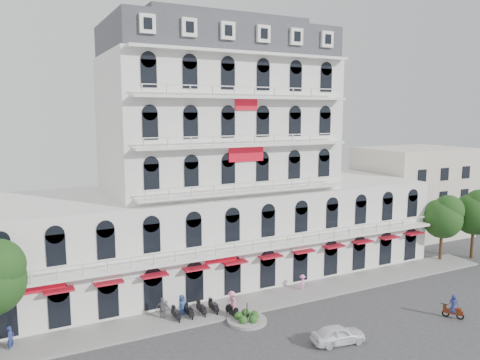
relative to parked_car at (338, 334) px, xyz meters
name	(u,v)px	position (x,y,z in m)	size (l,w,h in m)	color
ground	(323,347)	(-1.30, 0.10, -0.68)	(120.00, 120.00, 0.00)	#38383A
sidewalk	(261,301)	(-1.30, 9.10, -0.60)	(53.00, 4.00, 0.16)	gray
main_building	(219,179)	(-1.30, 18.09, 9.28)	(45.00, 15.00, 25.80)	silver
flank_building_east	(412,192)	(28.70, 20.10, 5.32)	(14.00, 10.00, 12.00)	beige
traffic_island	(247,319)	(-4.30, 6.10, -0.42)	(3.20, 3.20, 1.60)	gray
parked_scooter_row	(195,317)	(-7.65, 8.90, -0.68)	(4.40, 1.80, 1.10)	black
tree_east_inner	(443,216)	(22.75, 10.08, 4.53)	(4.40, 4.37, 7.57)	#382314
tree_east_outer	(475,211)	(26.75, 9.08, 4.87)	(4.65, 4.65, 8.05)	#382314
parked_car	(338,334)	(0.00, 0.00, 0.00)	(1.61, 3.99, 1.36)	white
rider_east	(453,306)	(11.09, -0.92, 0.32)	(1.11, 1.49, 2.05)	maroon
rider_center	(232,303)	(-5.01, 7.40, 0.53)	(0.77, 1.70, 2.28)	black
pedestrian_left	(182,305)	(-8.54, 9.60, 0.22)	(0.88, 0.57, 1.80)	navy
pedestrian_mid	(163,309)	(-10.20, 9.60, 0.26)	(1.10, 0.46, 1.87)	slate
pedestrian_right	(302,283)	(3.45, 9.60, 0.11)	(1.02, 0.59, 1.58)	pink
pedestrian_far	(11,338)	(-21.30, 9.60, 0.25)	(0.68, 0.45, 1.86)	navy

